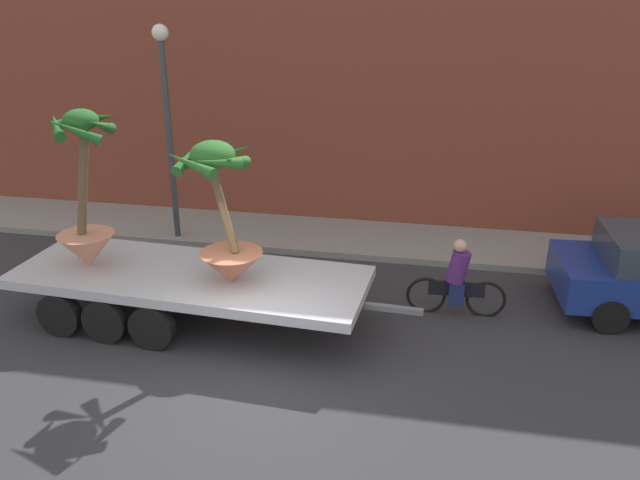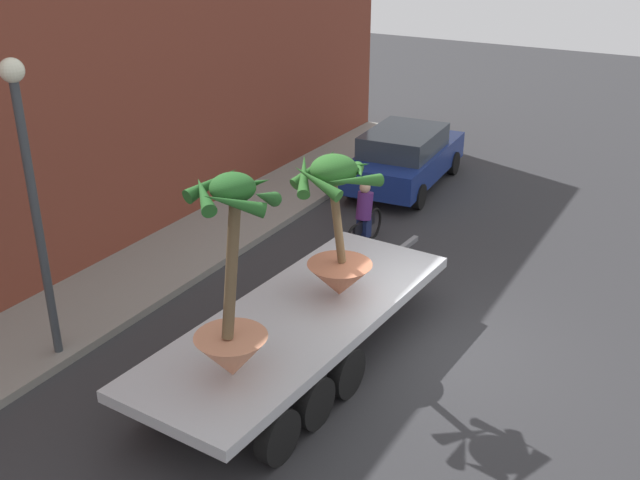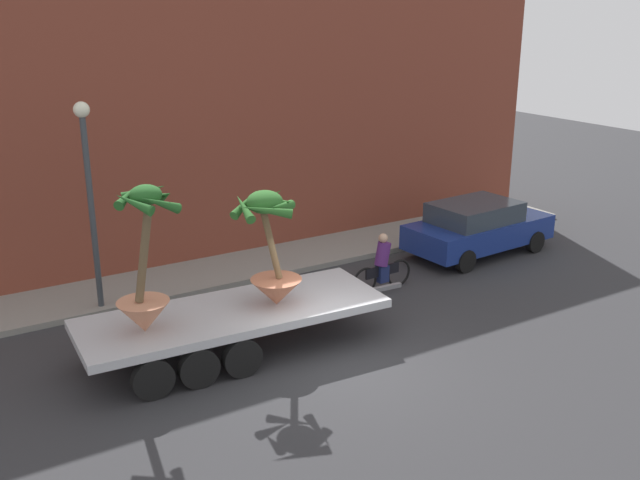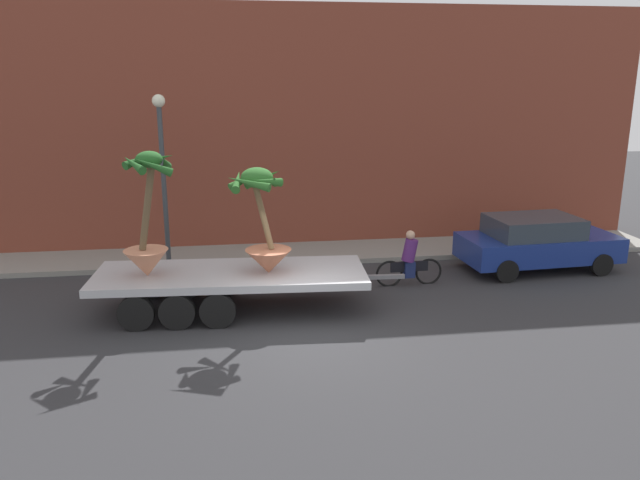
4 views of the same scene
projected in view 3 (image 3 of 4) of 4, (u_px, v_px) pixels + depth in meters
ground_plane at (343, 365)px, 14.85m from camera, size 60.00×60.00×0.00m
sidewalk at (219, 272)px, 19.76m from camera, size 24.00×2.20×0.15m
building_facade at (188, 126)px, 19.97m from camera, size 24.00×1.20×7.62m
flatbed_trailer at (221, 321)px, 15.04m from camera, size 7.43×2.60×0.98m
potted_palm_rear at (145, 279)px, 13.79m from camera, size 1.28×1.24×2.89m
potted_palm_middle at (271, 256)px, 14.96m from camera, size 1.48×1.47×2.50m
cyclist at (382, 265)px, 18.54m from camera, size 1.84×0.35×1.54m
parked_car at (478, 227)px, 21.16m from camera, size 4.58×2.22×1.58m
street_lamp at (89, 180)px, 16.42m from camera, size 0.36×0.36×4.83m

